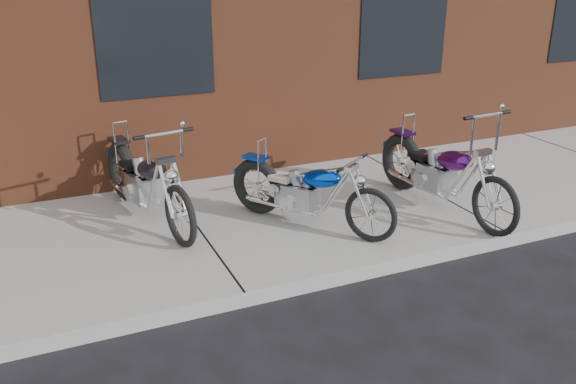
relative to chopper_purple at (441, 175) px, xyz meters
name	(u,v)px	position (x,y,z in m)	size (l,w,h in m)	color
ground	(245,308)	(-2.74, -0.92, -0.56)	(120.00, 120.00, 0.00)	black
sidewalk	(199,234)	(-2.74, 0.58, -0.48)	(22.00, 3.00, 0.15)	#9E9E9E
chopper_purple	(441,175)	(0.00, 0.00, 0.00)	(0.55, 2.25, 1.26)	black
chopper_blue	(307,194)	(-1.63, 0.17, -0.04)	(1.21, 1.74, 0.88)	black
chopper_third	(146,185)	(-3.18, 1.05, 0.00)	(0.67, 2.23, 1.14)	black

